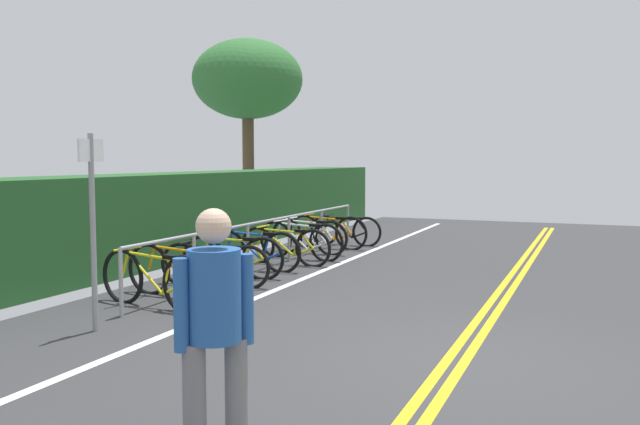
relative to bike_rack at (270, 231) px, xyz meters
The scene contains 19 objects.
ground_plane 5.75m from the bike_rack, 135.74° to the right, with size 28.52×10.30×0.05m, color #353538.
centre_line_yellow_inner 5.80m from the bike_rack, 135.17° to the right, with size 25.67×0.10×0.00m, color gold.
centre_line_yellow_outer 5.69m from the bike_rack, 136.32° to the right, with size 25.67×0.10×0.00m, color gold.
bike_lane_stripe_white 4.25m from the bike_rack, 166.77° to the right, with size 25.67×0.12×0.00m, color white.
bike_rack is the anchor object (origin of this frame).
bicycle_0 3.30m from the bike_rack, behind, with size 0.47×1.81×0.76m.
bicycle_1 2.66m from the bike_rack, behind, with size 0.46×1.78×0.76m.
bicycle_2 1.81m from the bike_rack, behind, with size 0.46×1.74×0.68m.
bicycle_3 1.14m from the bike_rack, behind, with size 0.47×1.66×0.71m.
bicycle_4 0.47m from the bike_rack, 162.02° to the left, with size 0.46×1.71×0.72m.
bicycle_5 0.52m from the bike_rack, 12.62° to the right, with size 0.46×1.77×0.70m.
bicycle_6 1.15m from the bike_rack, ahead, with size 0.46×1.81×0.74m.
bicycle_7 1.87m from the bike_rack, ahead, with size 0.46×1.69×0.72m.
bicycle_8 2.67m from the bike_rack, ahead, with size 0.46×1.79×0.74m.
bicycle_9 3.31m from the bike_rack, ahead, with size 0.46×1.64×0.68m.
pedestrian 7.39m from the bike_rack, 155.50° to the right, with size 0.39×0.36×1.58m.
sign_post_near 4.53m from the bike_rack, behind, with size 0.36×0.06×2.13m.
hedge_backdrop 2.76m from the bike_rack, 56.95° to the left, with size 16.70×1.34×1.59m, color #235626.
tree_mid 9.02m from the bike_rack, 31.27° to the left, with size 3.19×3.19×5.31m.
Camera 1 is at (-5.98, -1.16, 1.87)m, focal length 37.33 mm.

